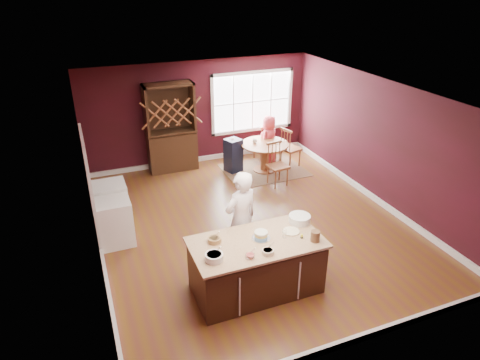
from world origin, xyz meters
name	(u,v)px	position (x,y,z in m)	size (l,w,h in m)	color
room_shell	(251,163)	(0.00, 0.00, 1.35)	(7.00, 7.00, 7.00)	brown
window	(252,102)	(1.50, 3.47, 1.50)	(2.36, 0.10, 1.66)	white
doorway	(91,190)	(-2.97, 0.60, 1.02)	(0.08, 1.26, 2.13)	white
kitchen_island	(256,267)	(-0.72, -1.92, 0.44)	(2.06, 1.08, 0.92)	#372016
dining_table	(265,151)	(1.33, 2.25, 0.53)	(1.22, 1.22, 0.75)	#8F5E27
baker	(241,220)	(-0.69, -1.19, 0.89)	(0.65, 0.43, 1.78)	silver
layer_cake	(261,235)	(-0.63, -1.87, 0.98)	(0.29, 0.29, 0.12)	beige
bowl_blue	(214,257)	(-1.48, -2.12, 0.97)	(0.27, 0.27, 0.10)	white
bowl_yellow	(215,240)	(-1.33, -1.69, 0.96)	(0.21, 0.21, 0.08)	#A07B51
bowl_pink	(250,256)	(-0.98, -2.27, 0.95)	(0.15, 0.15, 0.05)	silver
bowl_olive	(268,252)	(-0.70, -2.27, 0.95)	(0.18, 0.18, 0.07)	beige
drinking_glass	(284,233)	(-0.28, -1.97, 0.99)	(0.07, 0.07, 0.14)	silver
dinner_plate	(291,231)	(-0.11, -1.88, 0.93)	(0.27, 0.27, 0.02)	white
white_tub	(300,219)	(0.16, -1.66, 0.98)	(0.36, 0.36, 0.12)	white
stoneware_crock	(315,236)	(0.12, -2.24, 1.01)	(0.15, 0.15, 0.17)	brown
toy_figurine	(302,236)	(-0.04, -2.10, 0.96)	(0.04, 0.04, 0.07)	yellow
rug	(264,170)	(1.33, 2.25, 0.01)	(2.05, 1.58, 0.01)	brown
chair_east	(291,147)	(2.09, 2.26, 0.54)	(0.46, 0.44, 1.09)	#9D6D3B
chair_south	(278,164)	(1.29, 1.39, 0.53)	(0.45, 0.42, 1.06)	#9C5925
chair_north	(262,142)	(1.61, 2.98, 0.50)	(0.42, 0.40, 1.00)	brown
seated_woman	(269,140)	(1.65, 2.67, 0.66)	(0.65, 0.42, 1.32)	#C03642
high_chair	(233,155)	(0.58, 2.52, 0.45)	(0.37, 0.37, 0.91)	black
toddler	(232,141)	(0.58, 2.60, 0.81)	(0.18, 0.14, 0.26)	#8CA5BF
table_plate	(276,143)	(1.61, 2.18, 0.76)	(0.19, 0.19, 0.01)	beige
table_cup	(255,141)	(1.11, 2.38, 0.80)	(0.12, 0.12, 0.10)	silver
hutch	(171,128)	(-0.83, 3.22, 1.13)	(1.23, 0.51, 2.26)	black
washer	(115,222)	(-2.64, 0.28, 0.45)	(0.62, 0.60, 0.90)	white
dryer	(111,205)	(-2.64, 0.92, 0.47)	(0.65, 0.63, 0.94)	white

